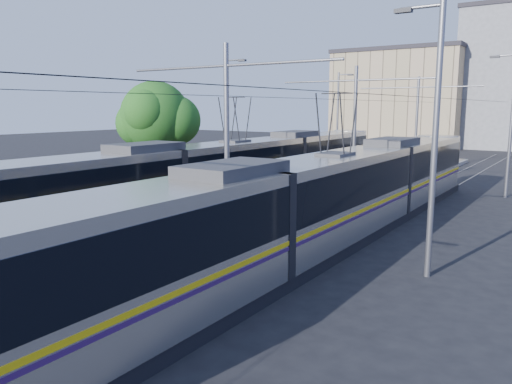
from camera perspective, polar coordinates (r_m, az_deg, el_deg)
The scene contains 12 objects.
ground at distance 14.04m, azimuth -23.80°, elevation -12.13°, with size 160.00×160.00×0.00m, color black.
platform at distance 26.75m, azimuth 8.45°, elevation -0.92°, with size 4.00×50.00×0.30m, color gray.
tactile_strip_left at distance 27.36m, azimuth 5.72°, elevation -0.30°, with size 0.70×50.00×0.01m, color gray.
tactile_strip_right at distance 26.14m, azimuth 11.33°, elevation -0.91°, with size 0.70×50.00×0.01m, color gray.
rails at distance 26.77m, azimuth 8.45°, elevation -1.21°, with size 8.71×70.00×0.03m.
tram_left at distance 25.29m, azimuth -2.36°, elevation 2.14°, with size 2.43×30.64×5.50m.
tram_right at distance 18.46m, azimuth 8.94°, elevation -0.31°, with size 2.43×31.14×5.50m.
catenary at distance 23.76m, azimuth 5.73°, elevation 8.43°, with size 9.20×70.00×7.00m.
street_lamps at distance 29.98m, azimuth 11.97°, elevation 7.86°, with size 15.18×38.22×8.00m.
shelter at distance 21.52m, azimuth 4.27°, elevation 0.55°, with size 0.98×1.29×2.52m.
tree at distance 30.25m, azimuth -10.83°, elevation 8.38°, with size 4.51×4.17×6.55m.
building_left at distance 70.09m, azimuth 16.50°, elevation 10.25°, with size 16.32×12.24×12.39m.
Camera 1 is at (11.22, -6.79, 5.02)m, focal length 35.00 mm.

